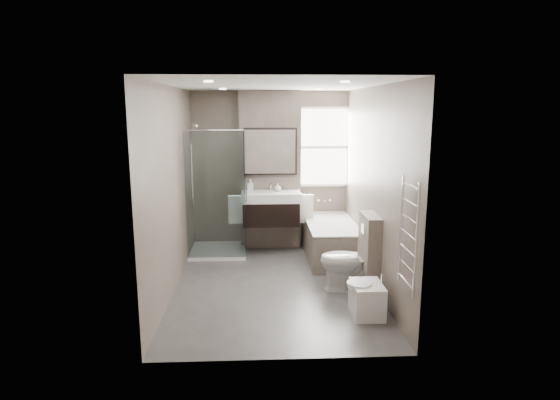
{
  "coord_description": "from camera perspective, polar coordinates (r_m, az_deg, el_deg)",
  "views": [
    {
      "loc": [
        -0.21,
        -5.92,
        2.34
      ],
      "look_at": [
        0.08,
        0.15,
        1.12
      ],
      "focal_mm": 30.0,
      "sensor_mm": 36.0,
      "label": 1
    }
  ],
  "objects": [
    {
      "name": "soap_bottle_b",
      "position": [
        7.52,
        -0.27,
        1.57
      ],
      "size": [
        0.1,
        0.1,
        0.13
      ],
      "primitive_type": "imported",
      "color": "white",
      "rests_on": "vanity"
    },
    {
      "name": "soap_bottle_a",
      "position": [
        7.45,
        -3.62,
        1.73
      ],
      "size": [
        0.09,
        0.09,
        0.21
      ],
      "primitive_type": "imported",
      "color": "white",
      "rests_on": "vanity"
    },
    {
      "name": "towel_right",
      "position": [
        7.54,
        3.15,
        -1.11
      ],
      "size": [
        0.24,
        0.06,
        0.44
      ],
      "primitive_type": "cube",
      "color": "silver",
      "rests_on": "vanity_pier"
    },
    {
      "name": "cistern_box",
      "position": [
        6.13,
        10.82,
        -6.36
      ],
      "size": [
        0.19,
        0.55,
        1.0
      ],
      "color": "#655A50",
      "rests_on": "ground"
    },
    {
      "name": "bidet",
      "position": [
        5.52,
        10.5,
        -11.72
      ],
      "size": [
        0.4,
        0.47,
        0.49
      ],
      "color": "white",
      "rests_on": "ground"
    },
    {
      "name": "room",
      "position": [
        6.01,
        -0.73,
        1.36
      ],
      "size": [
        2.7,
        3.9,
        2.7
      ],
      "color": "#484442",
      "rests_on": "ground"
    },
    {
      "name": "shower_enclosure",
      "position": [
        7.52,
        -6.83,
        -3.0
      ],
      "size": [
        0.9,
        0.9,
        2.0
      ],
      "color": "white",
      "rests_on": "ground"
    },
    {
      "name": "toilet",
      "position": [
        6.12,
        8.55,
        -7.34
      ],
      "size": [
        0.83,
        0.54,
        0.79
      ],
      "primitive_type": "imported",
      "rotation": [
        0.0,
        0.0,
        -1.71
      ],
      "color": "white",
      "rests_on": "ground"
    },
    {
      "name": "mirror_cabinet",
      "position": [
        7.57,
        -1.18,
        5.93
      ],
      "size": [
        0.86,
        0.08,
        0.76
      ],
      "color": "black",
      "rests_on": "vanity_pier"
    },
    {
      "name": "vanity_pier",
      "position": [
        7.77,
        -1.21,
        3.62
      ],
      "size": [
        1.0,
        0.25,
        2.6
      ],
      "primitive_type": "cube",
      "color": "#655A50",
      "rests_on": "ground"
    },
    {
      "name": "window",
      "position": [
        7.9,
        5.34,
        6.44
      ],
      "size": [
        0.98,
        0.06,
        1.33
      ],
      "color": "white",
      "rests_on": "room"
    },
    {
      "name": "towel_left",
      "position": [
        7.51,
        -5.38,
        -1.19
      ],
      "size": [
        0.24,
        0.06,
        0.44
      ],
      "primitive_type": "cube",
      "color": "silver",
      "rests_on": "vanity_pier"
    },
    {
      "name": "bathtub",
      "position": [
        7.39,
        6.18,
        -4.64
      ],
      "size": [
        0.75,
        1.6,
        0.57
      ],
      "color": "#655A50",
      "rests_on": "ground"
    },
    {
      "name": "towel_radiator",
      "position": [
        4.72,
        15.39,
        -4.06
      ],
      "size": [
        0.03,
        0.49,
        1.1
      ],
      "color": "silver",
      "rests_on": "room"
    },
    {
      "name": "vanity",
      "position": [
        7.52,
        -1.11,
        -0.97
      ],
      "size": [
        0.95,
        0.47,
        0.66
      ],
      "color": "black",
      "rests_on": "vanity_pier"
    }
  ]
}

